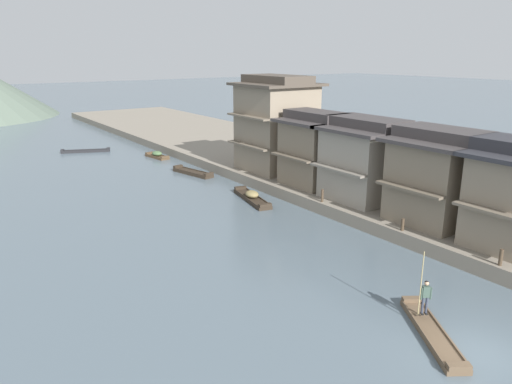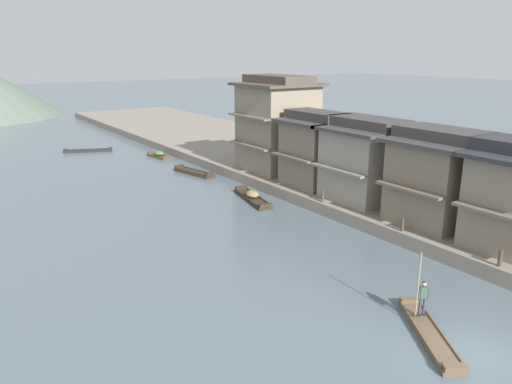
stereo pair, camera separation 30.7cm
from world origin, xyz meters
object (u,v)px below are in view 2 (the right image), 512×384
boat_moored_far (194,172)px  boat_moored_nearest (253,197)px  mooring_post_dock_near (500,258)px  mooring_post_dock_mid (402,225)px  boat_moored_third (88,151)px  mooring_post_dock_far (322,196)px  house_waterfront_far (277,124)px  house_waterfront_second (438,177)px  boat_moored_second (159,155)px  house_waterfront_tall (366,160)px  house_waterfront_narrow (316,149)px  boat_foreground_poled (429,334)px  boatman_person (423,294)px

boat_moored_far → boat_moored_nearest: bearing=-90.9°
mooring_post_dock_near → mooring_post_dock_mid: mooring_post_dock_near is taller
boat_moored_third → mooring_post_dock_far: bearing=-77.0°
house_waterfront_far → mooring_post_dock_mid: 18.70m
house_waterfront_second → boat_moored_far: bearing=103.1°
boat_moored_second → boat_moored_far: 9.40m
mooring_post_dock_near → mooring_post_dock_far: (0.00, 13.72, 0.02)m
boat_moored_nearest → mooring_post_dock_mid: (2.46, -13.07, 1.02)m
mooring_post_dock_mid → house_waterfront_tall: bearing=63.0°
mooring_post_dock_near → house_waterfront_narrow: bearing=80.8°
boat_moored_far → mooring_post_dock_far: size_ratio=5.38×
house_waterfront_second → house_waterfront_narrow: (-0.33, 11.56, 0.00)m
boat_moored_far → mooring_post_dock_mid: (2.28, -23.73, 1.11)m
boat_moored_nearest → house_waterfront_tall: bearing=-49.8°
boat_moored_far → house_waterfront_narrow: bearing=-66.8°
boat_moored_far → mooring_post_dock_far: (2.28, -16.33, 1.20)m
boat_foreground_poled → mooring_post_dock_far: bearing=64.1°
boatman_person → house_waterfront_second: house_waterfront_second is taller
boat_moored_far → mooring_post_dock_near: bearing=-85.7°
boat_foreground_poled → boat_moored_far: size_ratio=0.98×
mooring_post_dock_far → boat_moored_nearest: bearing=113.4°
boat_moored_far → house_waterfront_far: size_ratio=0.59×
boat_foreground_poled → house_waterfront_second: size_ratio=0.83×
boat_foreground_poled → boatman_person: (0.56, 0.91, 1.30)m
boat_moored_far → house_waterfront_narrow: (5.18, -12.10, 3.74)m
boat_moored_second → boat_foreground_poled: bearing=-97.4°
boat_foreground_poled → house_waterfront_far: 28.14m
house_waterfront_second → house_waterfront_narrow: same height
house_waterfront_tall → mooring_post_dock_far: (-3.23, 1.06, -2.53)m
boat_moored_second → house_waterfront_tall: bearing=-79.0°
boatman_person → mooring_post_dock_near: (6.69, 0.32, -0.08)m
boat_moored_nearest → house_waterfront_narrow: size_ratio=0.95×
boat_moored_second → mooring_post_dock_far: (1.96, -25.72, 1.09)m
boat_moored_third → boat_moored_far: 18.16m
boat_moored_second → boat_moored_far: boat_moored_second is taller
house_waterfront_far → mooring_post_dock_far: 11.76m
mooring_post_dock_far → boat_moored_third: bearing=103.0°
boat_foreground_poled → boat_moored_third: 48.59m
boatman_person → house_waterfront_tall: 16.52m
boat_moored_far → boat_moored_third: bearing=107.6°
boat_foreground_poled → boat_moored_second: boat_moored_second is taller
house_waterfront_narrow → house_waterfront_far: 6.47m
boatman_person → boat_moored_far: bearing=81.7°
house_waterfront_tall → mooring_post_dock_mid: house_waterfront_tall is taller
boat_moored_nearest → mooring_post_dock_mid: 13.34m
house_waterfront_far → house_waterfront_narrow: bearing=-96.4°
mooring_post_dock_far → boat_moored_second: bearing=94.4°
boat_moored_third → boat_moored_far: size_ratio=1.07×
boatman_person → boat_moored_second: 40.05m
boat_moored_third → house_waterfront_tall: (11.00, -34.71, 3.77)m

